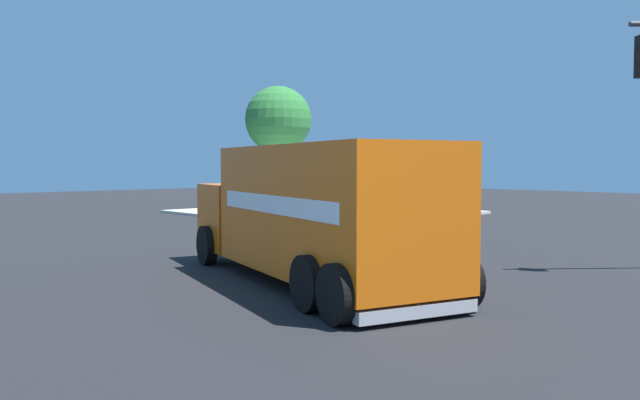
{
  "coord_description": "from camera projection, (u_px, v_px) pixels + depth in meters",
  "views": [
    {
      "loc": [
        9.95,
        11.51,
        2.56
      ],
      "look_at": [
        0.44,
        1.23,
        1.79
      ],
      "focal_mm": 36.29,
      "sensor_mm": 36.0,
      "label": 1
    }
  ],
  "objects": [
    {
      "name": "shade_tree_near",
      "position": [
        278.0,
        120.0,
        37.72
      ],
      "size": [
        3.89,
        3.89,
        7.0
      ],
      "color": "brown",
      "rests_on": "sidewalk_corner_near"
    },
    {
      "name": "pedestrian_near_corner",
      "position": [
        378.0,
        194.0,
        32.8
      ],
      "size": [
        0.25,
        0.53,
        1.62
      ],
      "color": "black",
      "rests_on": "sidewalk_corner_near"
    },
    {
      "name": "sidewalk_corner_near",
      "position": [
        324.0,
        212.0,
        34.05
      ],
      "size": [
        12.33,
        12.33,
        0.14
      ],
      "primitive_type": "cube",
      "color": "beige",
      "rests_on": "ground"
    },
    {
      "name": "picket_fence_run",
      "position": [
        256.0,
        197.0,
        38.36
      ],
      "size": [
        5.86,
        0.05,
        0.95
      ],
      "color": "silver",
      "rests_on": "sidewalk_corner_near"
    },
    {
      "name": "delivery_truck",
      "position": [
        313.0,
        212.0,
        13.78
      ],
      "size": [
        4.87,
        8.9,
        2.95
      ],
      "color": "orange",
      "rests_on": "ground"
    },
    {
      "name": "ground_plane",
      "position": [
        298.0,
        273.0,
        15.32
      ],
      "size": [
        100.0,
        100.0,
        0.0
      ],
      "primitive_type": "plane",
      "color": "black"
    }
  ]
}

